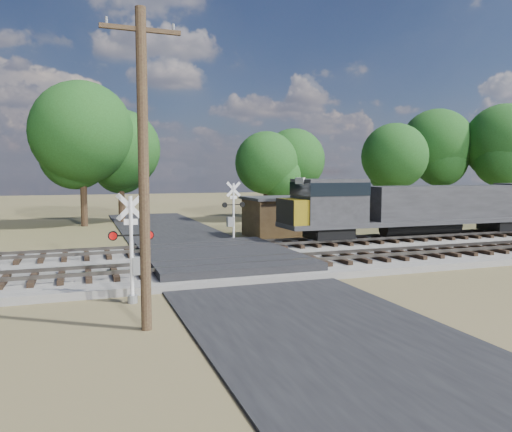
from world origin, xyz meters
name	(u,v)px	position (x,y,z in m)	size (l,w,h in m)	color
ground	(222,266)	(0.00, 0.00, 0.00)	(160.00, 160.00, 0.00)	brown
ballast_bed	(395,250)	(10.00, 0.50, 0.15)	(140.00, 10.00, 0.30)	gray
road	(222,265)	(0.00, 0.00, 0.04)	(7.00, 60.00, 0.08)	black
crossing_panel	(219,258)	(0.00, 0.50, 0.32)	(7.00, 9.00, 0.62)	#262628
track_near	(300,260)	(3.12, -2.00, 0.41)	(140.00, 2.60, 0.33)	black
track_far	(262,245)	(3.12, 3.00, 0.41)	(140.00, 2.60, 0.33)	black
crossing_signal_near	(134,258)	(-4.58, -5.46, 1.55)	(1.50, 0.35, 3.74)	silver
crossing_signal_far	(232,217)	(2.80, 7.50, 1.59)	(1.54, 0.35, 3.83)	silver
utility_pole	(143,163)	(-4.57, -8.51, 4.67)	(2.15, 0.29, 8.80)	#331F17
equipment_shed	(276,217)	(6.34, 9.05, 1.38)	(4.06, 4.06, 2.73)	#42301C
treeline	(215,144)	(5.07, 20.08, 6.86)	(80.60, 12.23, 11.80)	black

